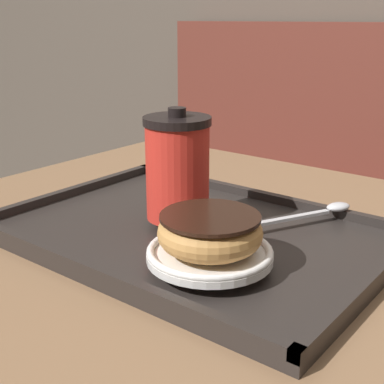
% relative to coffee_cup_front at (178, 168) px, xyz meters
% --- Properties ---
extents(booth_bench, '(1.45, 0.44, 1.00)m').
position_rel_coffee_cup_front_xyz_m(booth_bench, '(-0.06, 0.84, -0.52)').
color(booth_bench, brown).
rests_on(booth_bench, ground_plane).
extents(cafe_table, '(0.90, 0.88, 0.74)m').
position_rel_coffee_cup_front_xyz_m(cafe_table, '(0.04, -0.02, -0.27)').
color(cafe_table, '#846042').
rests_on(cafe_table, ground_plane).
extents(serving_tray, '(0.48, 0.33, 0.02)m').
position_rel_coffee_cup_front_xyz_m(serving_tray, '(0.03, -0.00, -0.08)').
color(serving_tray, '#282321').
rests_on(serving_tray, cafe_table).
extents(coffee_cup_front, '(0.08, 0.08, 0.14)m').
position_rel_coffee_cup_front_xyz_m(coffee_cup_front, '(0.00, 0.00, 0.00)').
color(coffee_cup_front, red).
rests_on(coffee_cup_front, serving_tray).
extents(plate_with_chocolate_donut, '(0.14, 0.14, 0.01)m').
position_rel_coffee_cup_front_xyz_m(plate_with_chocolate_donut, '(0.11, -0.08, -0.06)').
color(plate_with_chocolate_donut, white).
rests_on(plate_with_chocolate_donut, serving_tray).
extents(donut_chocolate_glazed, '(0.11, 0.11, 0.04)m').
position_rel_coffee_cup_front_xyz_m(donut_chocolate_glazed, '(0.11, -0.08, -0.03)').
color(donut_chocolate_glazed, tan).
rests_on(donut_chocolate_glazed, plate_with_chocolate_donut).
extents(spoon, '(0.08, 0.15, 0.01)m').
position_rel_coffee_cup_front_xyz_m(spoon, '(0.14, 0.13, -0.06)').
color(spoon, silver).
rests_on(spoon, serving_tray).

